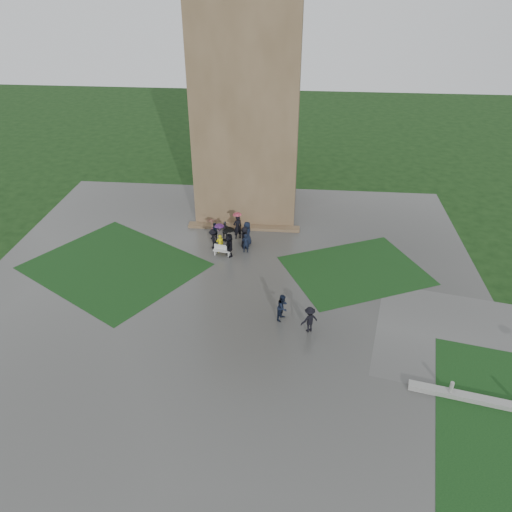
# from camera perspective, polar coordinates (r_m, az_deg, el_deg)

# --- Properties ---
(ground) EXTENTS (120.00, 120.00, 0.00)m
(ground) POSITION_cam_1_polar(r_m,az_deg,el_deg) (31.50, -3.59, -5.80)
(ground) COLOR black
(plaza) EXTENTS (34.00, 34.00, 0.02)m
(plaza) POSITION_cam_1_polar(r_m,az_deg,el_deg) (33.10, -3.09, -3.73)
(plaza) COLOR #3A3A38
(plaza) RESTS_ON ground
(lawn_inset_left) EXTENTS (14.10, 13.46, 0.01)m
(lawn_inset_left) POSITION_cam_1_polar(r_m,az_deg,el_deg) (36.76, -15.88, -1.11)
(lawn_inset_left) COLOR black
(lawn_inset_left) RESTS_ON plaza
(lawn_inset_right) EXTENTS (11.12, 10.15, 0.01)m
(lawn_inset_right) POSITION_cam_1_polar(r_m,az_deg,el_deg) (35.57, 11.29, -1.62)
(lawn_inset_right) COLOR black
(lawn_inset_right) RESTS_ON plaza
(tower) EXTENTS (8.00, 8.00, 18.00)m
(tower) POSITION_cam_1_polar(r_m,az_deg,el_deg) (41.32, -0.84, 17.19)
(tower) COLOR brown
(tower) RESTS_ON ground
(tower_plinth) EXTENTS (9.00, 0.80, 0.22)m
(tower_plinth) POSITION_cam_1_polar(r_m,az_deg,el_deg) (40.35, -1.40, 3.34)
(tower_plinth) COLOR brown
(tower_plinth) RESTS_ON plaza
(bench) EXTENTS (1.37, 0.62, 0.77)m
(bench) POSITION_cam_1_polar(r_m,az_deg,el_deg) (36.58, -3.87, 0.66)
(bench) COLOR beige
(bench) RESTS_ON plaza
(visitor_cluster) EXTENTS (3.51, 3.94, 2.41)m
(visitor_cluster) POSITION_cam_1_polar(r_m,az_deg,el_deg) (37.19, -3.10, 2.44)
(visitor_cluster) COLOR black
(visitor_cluster) RESTS_ON plaza
(pedestrian_mid) EXTENTS (0.81, 0.96, 1.72)m
(pedestrian_mid) POSITION_cam_1_polar(r_m,az_deg,el_deg) (29.97, 3.08, -5.86)
(pedestrian_mid) COLOR black
(pedestrian_mid) RESTS_ON plaza
(pedestrian_near) EXTENTS (1.20, 1.00, 1.66)m
(pedestrian_near) POSITION_cam_1_polar(r_m,az_deg,el_deg) (29.21, 6.13, -7.22)
(pedestrian_near) COLOR black
(pedestrian_near) RESTS_ON plaza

